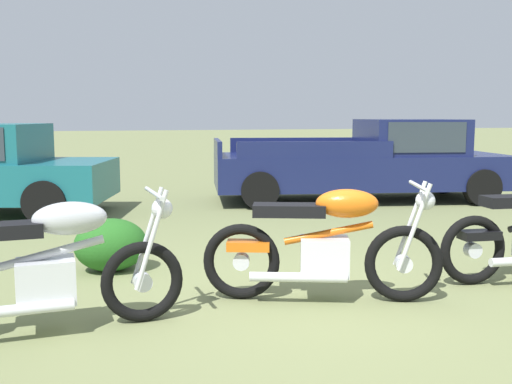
{
  "coord_description": "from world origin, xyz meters",
  "views": [
    {
      "loc": [
        -1.87,
        -4.48,
        1.55
      ],
      "look_at": [
        -0.3,
        0.56,
        0.87
      ],
      "focal_mm": 41.59,
      "sensor_mm": 36.0,
      "label": 1
    }
  ],
  "objects_px": {
    "motorcycle_silver": "(46,268)",
    "shrub_low": "(111,245)",
    "motorcycle_orange": "(325,244)",
    "pickup_truck_navy": "(374,160)"
  },
  "relations": [
    {
      "from": "motorcycle_silver",
      "to": "shrub_low",
      "type": "height_order",
      "value": "motorcycle_silver"
    },
    {
      "from": "motorcycle_silver",
      "to": "shrub_low",
      "type": "xyz_separation_m",
      "value": [
        0.54,
        1.63,
        -0.21
      ]
    },
    {
      "from": "pickup_truck_navy",
      "to": "motorcycle_silver",
      "type": "bearing_deg",
      "value": -124.51
    },
    {
      "from": "motorcycle_silver",
      "to": "motorcycle_orange",
      "type": "xyz_separation_m",
      "value": [
        2.2,
        0.1,
        0.0
      ]
    },
    {
      "from": "motorcycle_orange",
      "to": "shrub_low",
      "type": "bearing_deg",
      "value": 157.87
    },
    {
      "from": "motorcycle_orange",
      "to": "pickup_truck_navy",
      "type": "distance_m",
      "value": 6.25
    },
    {
      "from": "shrub_low",
      "to": "pickup_truck_navy",
      "type": "bearing_deg",
      "value": 36.96
    },
    {
      "from": "motorcycle_silver",
      "to": "pickup_truck_navy",
      "type": "relative_size",
      "value": 0.37
    },
    {
      "from": "motorcycle_orange",
      "to": "shrub_low",
      "type": "relative_size",
      "value": 2.64
    },
    {
      "from": "motorcycle_silver",
      "to": "shrub_low",
      "type": "distance_m",
      "value": 1.73
    }
  ]
}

